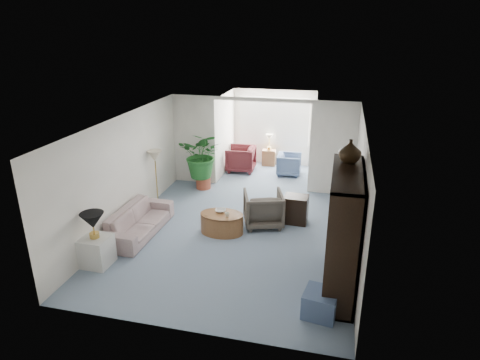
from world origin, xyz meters
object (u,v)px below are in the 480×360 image
(floor_lamp, at_px, (155,156))
(sunroom_chair_blue, at_px, (289,164))
(table_lamp, at_px, (92,221))
(coffee_cup, at_px, (227,215))
(wingback_chair, at_px, (263,209))
(sunroom_chair_maroon, at_px, (241,159))
(entertainment_cabinet, at_px, (343,232))
(ottoman, at_px, (320,303))
(cabinet_urn, at_px, (350,151))
(sofa, at_px, (139,221))
(coffee_table, at_px, (222,223))
(side_table_dark, at_px, (296,209))
(framed_picture, at_px, (360,174))
(sunroom_table, at_px, (269,157))
(plant_pot, at_px, (203,183))
(coffee_bowl, at_px, (221,211))
(end_table, at_px, (97,251))

(floor_lamp, bearing_deg, sunroom_chair_blue, 44.22)
(table_lamp, distance_m, coffee_cup, 2.73)
(wingback_chair, distance_m, sunroom_chair_maroon, 3.75)
(entertainment_cabinet, xyz_separation_m, ottoman, (-0.26, -0.84, -0.86))
(cabinet_urn, height_order, ottoman, cabinet_urn)
(sofa, height_order, coffee_table, sofa)
(side_table_dark, distance_m, sunroom_chair_maroon, 3.80)
(sunroom_chair_maroon, bearing_deg, sunroom_chair_blue, 87.55)
(framed_picture, distance_m, sunroom_table, 5.89)
(sofa, bearing_deg, sunroom_chair_blue, -29.43)
(coffee_table, xyz_separation_m, cabinet_urn, (2.53, -0.95, 2.10))
(ottoman, xyz_separation_m, plant_pot, (-3.49, 4.71, -0.05))
(entertainment_cabinet, distance_m, sunroom_chair_maroon, 6.38)
(framed_picture, height_order, entertainment_cabinet, entertainment_cabinet)
(coffee_bowl, bearing_deg, coffee_table, -63.43)
(coffee_cup, distance_m, sunroom_chair_blue, 4.27)
(coffee_bowl, xyz_separation_m, sunroom_chair_maroon, (-0.51, 3.99, -0.09))
(end_table, height_order, entertainment_cabinet, entertainment_cabinet)
(floor_lamp, relative_size, ottoman, 0.70)
(coffee_bowl, bearing_deg, end_table, -134.88)
(framed_picture, distance_m, coffee_bowl, 3.09)
(plant_pot, xyz_separation_m, sunroom_table, (1.42, 2.42, 0.10))
(coffee_bowl, bearing_deg, sunroom_chair_maroon, 97.27)
(side_table_dark, relative_size, sunroom_chair_maroon, 0.76)
(ottoman, bearing_deg, plant_pot, 126.55)
(wingback_chair, xyz_separation_m, side_table_dark, (0.70, 0.30, -0.07))
(end_table, bearing_deg, sunroom_chair_maroon, 76.76)
(table_lamp, bearing_deg, coffee_bowl, 45.12)
(wingback_chair, bearing_deg, sunroom_chair_maroon, -86.54)
(sunroom_chair_maroon, bearing_deg, table_lamp, -15.69)
(table_lamp, bearing_deg, sunroom_chair_blue, 63.91)
(end_table, height_order, coffee_bowl, end_table)
(coffee_cup, distance_m, sunroom_chair_maroon, 4.25)
(floor_lamp, xyz_separation_m, sunroom_table, (2.23, 3.65, -0.99))
(ottoman, distance_m, sunroom_table, 7.43)
(sofa, distance_m, wingback_chair, 2.76)
(cabinet_urn, bearing_deg, wingback_chair, 138.10)
(end_table, bearing_deg, side_table_dark, 38.07)
(entertainment_cabinet, distance_m, plant_pot, 5.47)
(sunroom_table, bearing_deg, framed_picture, -63.24)
(sofa, height_order, coffee_bowl, sofa)
(end_table, xyz_separation_m, sunroom_chair_blue, (2.89, 5.89, 0.04))
(coffee_table, height_order, entertainment_cabinet, entertainment_cabinet)
(sunroom_chair_blue, bearing_deg, floor_lamp, 131.77)
(framed_picture, height_order, ottoman, framed_picture)
(sofa, height_order, plant_pot, sofa)
(plant_pot, distance_m, sunroom_chair_maroon, 1.81)
(floor_lamp, height_order, sunroom_table, floor_lamp)
(coffee_bowl, height_order, ottoman, coffee_bowl)
(floor_lamp, distance_m, entertainment_cabinet, 5.28)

